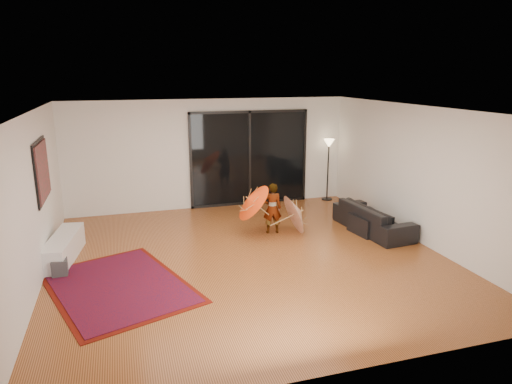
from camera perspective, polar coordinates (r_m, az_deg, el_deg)
name	(u,v)px	position (r m, az deg, el deg)	size (l,w,h in m)	color
floor	(249,258)	(8.49, -0.86, -8.23)	(7.00, 7.00, 0.00)	#A95D2E
ceiling	(249,110)	(7.84, -0.94, 10.26)	(7.00, 7.00, 0.00)	white
wall_back	(210,154)	(11.40, -5.73, 4.73)	(7.00, 7.00, 0.00)	silver
wall_front	(339,264)	(4.95, 10.37, -8.81)	(7.00, 7.00, 0.00)	silver
wall_left	(33,203)	(7.89, -26.15, -1.20)	(7.00, 7.00, 0.00)	silver
wall_right	(419,175)	(9.60, 19.65, 2.06)	(7.00, 7.00, 0.00)	silver
sliding_door	(249,158)	(11.62, -0.82, 4.24)	(3.06, 0.07, 2.40)	black
painting	(42,171)	(8.78, -25.16, 2.42)	(0.04, 1.28, 1.08)	black
media_console	(64,248)	(9.05, -22.91, -6.45)	(0.40, 1.60, 0.44)	white
speaker	(60,268)	(8.41, -23.34, -8.69)	(0.25, 0.25, 0.29)	#424244
persian_rug	(118,286)	(7.74, -16.83, -11.21)	(2.68, 3.15, 0.02)	#580F07
sofa	(373,218)	(10.09, 14.42, -3.16)	(2.01, 0.79, 0.59)	black
ottoman	(370,224)	(10.00, 14.08, -3.87)	(0.69, 0.69, 0.40)	black
floor_lamp	(329,152)	(12.14, 9.07, 4.94)	(0.28, 0.28, 1.63)	black
child	(272,208)	(9.61, 2.04, -2.04)	(0.40, 0.26, 1.08)	#999999
parasol_orange	(248,202)	(9.35, -1.04, -1.28)	(0.70, 0.87, 0.89)	#E53B0C
parasol_white	(301,210)	(9.69, 5.69, -2.20)	(0.52, 0.87, 0.92)	white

